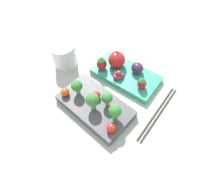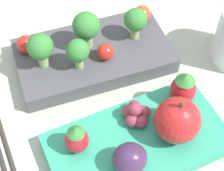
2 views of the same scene
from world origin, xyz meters
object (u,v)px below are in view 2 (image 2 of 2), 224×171
object	(u,v)px
apple	(177,120)
plum	(129,159)
broccoli_floret_2	(78,51)
bento_box_savoury	(94,56)
cherry_tomato_0	(104,52)
strawberry_0	(76,139)
bento_box_fruit	(134,145)
cherry_tomato_1	(142,14)
grape_cluster	(135,114)
strawberry_1	(183,88)
cherry_tomato_2	(26,44)
broccoli_floret_1	(136,21)
broccoli_floret_0	(40,48)
chopsticks_pair	(4,153)
broccoli_floret_3	(86,27)

from	to	relation	value
apple	plum	distance (m)	0.07
broccoli_floret_2	apple	size ratio (longest dim) A/B	0.72
bento_box_savoury	broccoli_floret_2	world-z (taller)	broccoli_floret_2
cherry_tomato_0	strawberry_0	bearing A→B (deg)	-119.70
bento_box_fruit	broccoli_floret_2	bearing A→B (deg)	104.66
bento_box_savoury	cherry_tomato_1	world-z (taller)	cherry_tomato_1
grape_cluster	strawberry_1	bearing A→B (deg)	7.51
cherry_tomato_1	cherry_tomato_2	size ratio (longest dim) A/B	1.01
bento_box_fruit	broccoli_floret_1	bearing A→B (deg)	70.18
grape_cluster	cherry_tomato_2	bearing A→B (deg)	125.57
apple	broccoli_floret_2	bearing A→B (deg)	122.26
cherry_tomato_0	cherry_tomato_1	bearing A→B (deg)	36.05
broccoli_floret_0	cherry_tomato_1	size ratio (longest dim) A/B	2.11
broccoli_floret_1	strawberry_1	distance (m)	0.12
broccoli_floret_1	grape_cluster	size ratio (longest dim) A/B	1.27
bento_box_savoury	chopsticks_pair	world-z (taller)	bento_box_savoury
bento_box_fruit	broccoli_floret_1	distance (m)	0.17
strawberry_1	plum	distance (m)	0.11
cherry_tomato_0	cherry_tomato_2	world-z (taller)	cherry_tomato_2
broccoli_floret_1	broccoli_floret_3	distance (m)	0.07
cherry_tomato_2	chopsticks_pair	bearing A→B (deg)	-112.37
plum	strawberry_0	bearing A→B (deg)	140.88
cherry_tomato_1	broccoli_floret_1	bearing A→B (deg)	-126.09
cherry_tomato_1	plum	xyz separation A→B (m)	(-0.09, -0.22, 0.00)
plum	broccoli_floret_3	bearing A→B (deg)	88.72
broccoli_floret_2	chopsticks_pair	world-z (taller)	broccoli_floret_2
broccoli_floret_1	strawberry_0	world-z (taller)	broccoli_floret_1
broccoli_floret_2	plum	size ratio (longest dim) A/B	1.18
bento_box_savoury	chopsticks_pair	bearing A→B (deg)	-142.75
cherry_tomato_0	cherry_tomato_1	world-z (taller)	cherry_tomato_1
broccoli_floret_1	plum	world-z (taller)	broccoli_floret_1
cherry_tomato_1	grape_cluster	xyz separation A→B (m)	(-0.07, -0.16, -0.01)
apple	chopsticks_pair	xyz separation A→B (m)	(-0.20, 0.04, -0.04)
cherry_tomato_2	chopsticks_pair	world-z (taller)	cherry_tomato_2
bento_box_savoury	cherry_tomato_2	bearing A→B (deg)	162.85
strawberry_0	chopsticks_pair	size ratio (longest dim) A/B	0.20
bento_box_savoury	cherry_tomato_2	world-z (taller)	cherry_tomato_2
broccoli_floret_0	grape_cluster	size ratio (longest dim) A/B	1.37
broccoli_floret_1	apple	world-z (taller)	apple
bento_box_savoury	strawberry_1	size ratio (longest dim) A/B	4.33
broccoli_floret_3	cherry_tomato_2	distance (m)	0.09
cherry_tomato_1	apple	distance (m)	0.19
cherry_tomato_0	plum	size ratio (longest dim) A/B	0.59
bento_box_savoury	strawberry_0	bearing A→B (deg)	-112.92
cherry_tomato_0	strawberry_0	size ratio (longest dim) A/B	0.55
bento_box_savoury	grape_cluster	distance (m)	0.12
strawberry_1	chopsticks_pair	bearing A→B (deg)	179.37
broccoli_floret_3	strawberry_1	size ratio (longest dim) A/B	1.14
cherry_tomato_1	chopsticks_pair	world-z (taller)	cherry_tomato_1
cherry_tomato_2	strawberry_0	size ratio (longest dim) A/B	0.59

